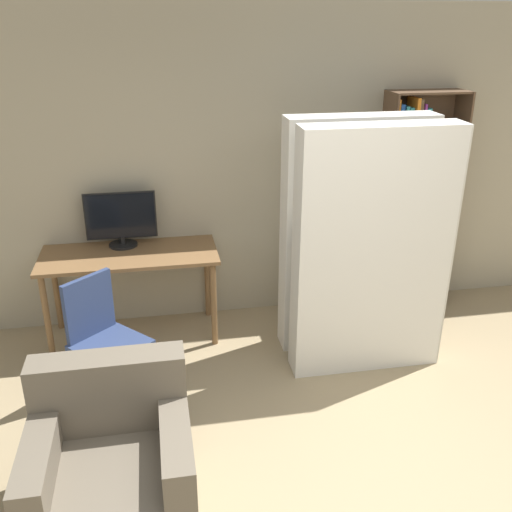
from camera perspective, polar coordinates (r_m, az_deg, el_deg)
The scene contains 8 objects.
wall_back at distance 5.06m, azimuth 1.06°, elevation 8.79°, with size 8.00×0.06×2.70m.
desk at distance 4.84m, azimuth -12.50°, elevation -0.79°, with size 1.44×0.64×0.77m.
monitor at distance 4.90m, azimuth -13.36°, elevation 3.65°, with size 0.59×0.24×0.47m.
office_chair at distance 4.24m, azimuth -14.70°, elevation -9.30°, with size 0.62×0.62×0.91m.
bookshelf at distance 5.41m, azimuth 14.88°, elevation 5.22°, with size 0.68×0.31×2.00m.
mattress_near at distance 4.30m, azimuth 11.64°, elevation 0.24°, with size 1.17×0.29×1.91m.
mattress_far at distance 4.64m, azimuth 9.84°, elevation 2.07°, with size 1.17×0.27×1.91m.
armchair at distance 3.38m, azimuth -14.13°, elevation -19.56°, with size 0.85×0.80×0.85m.
Camera 1 is at (-0.99, -2.05, 2.54)m, focal length 40.00 mm.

